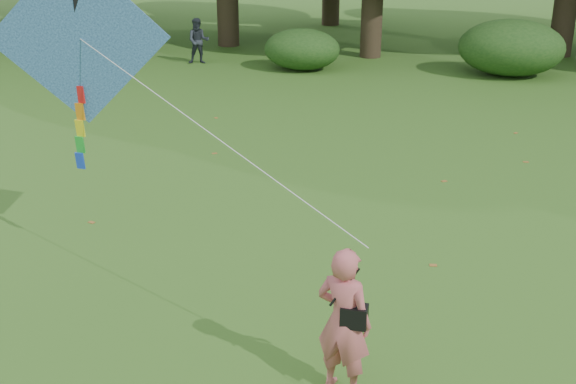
# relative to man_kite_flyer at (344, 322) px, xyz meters

# --- Properties ---
(ground) EXTENTS (100.00, 100.00, 0.00)m
(ground) POSITION_rel_man_kite_flyer_xyz_m (-0.54, 0.34, -0.93)
(ground) COLOR #265114
(ground) RESTS_ON ground
(man_kite_flyer) EXTENTS (0.78, 0.62, 1.85)m
(man_kite_flyer) POSITION_rel_man_kite_flyer_xyz_m (0.00, 0.00, 0.00)
(man_kite_flyer) COLOR #C05A5D
(man_kite_flyer) RESTS_ON ground
(bystander_left) EXTENTS (0.94, 0.83, 1.63)m
(bystander_left) POSITION_rel_man_kite_flyer_xyz_m (-8.42, 17.58, -0.11)
(bystander_left) COLOR #262C33
(bystander_left) RESTS_ON ground
(crossbody_bag) EXTENTS (0.43, 0.20, 0.72)m
(crossbody_bag) POSITION_rel_man_kite_flyer_xyz_m (0.12, -0.03, 0.12)
(crossbody_bag) COLOR black
(crossbody_bag) RESTS_ON ground
(flying_kite) EXTENTS (5.75, 2.76, 3.28)m
(flying_kite) POSITION_rel_man_kite_flyer_xyz_m (-4.27, 2.24, 2.62)
(flying_kite) COLOR #255AA4
(flying_kite) RESTS_ON ground
(shrub_band) EXTENTS (39.15, 3.22, 1.88)m
(shrub_band) POSITION_rel_man_kite_flyer_xyz_m (-1.27, 17.94, -0.07)
(shrub_band) COLOR #264919
(shrub_band) RESTS_ON ground
(fallen_leaves) EXTENTS (11.11, 13.68, 0.01)m
(fallen_leaves) POSITION_rel_man_kite_flyer_xyz_m (-0.55, 5.64, -0.92)
(fallen_leaves) COLOR brown
(fallen_leaves) RESTS_ON ground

